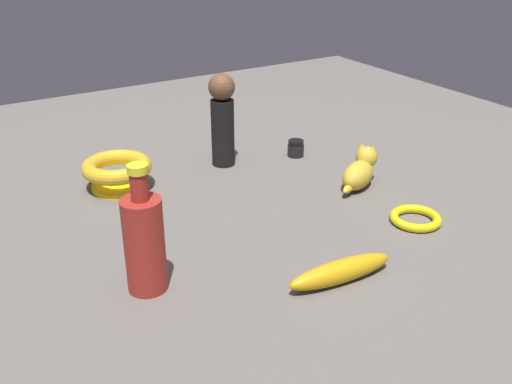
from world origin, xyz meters
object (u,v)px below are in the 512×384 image
at_px(person_figure_adult, 222,118).
at_px(nail_polish_jar, 296,148).
at_px(bottle_tall, 144,241).
at_px(bangle, 416,218).
at_px(bowl, 117,170).
at_px(cat_figurine, 360,170).
at_px(banana, 341,271).

height_order(person_figure_adult, nail_polish_jar, person_figure_adult).
distance_m(bottle_tall, bangle, 0.52).
height_order(nail_polish_jar, bowl, bowl).
bearing_deg(bangle, cat_figurine, 84.78).
distance_m(person_figure_adult, cat_figurine, 0.33).
distance_m(person_figure_adult, nail_polish_jar, 0.20).
bearing_deg(person_figure_adult, nail_polish_jar, -15.14).
bearing_deg(nail_polish_jar, bangle, -90.07).
xyz_separation_m(bottle_tall, cat_figurine, (0.53, 0.12, -0.05)).
relative_size(bottle_tall, cat_figurine, 1.62).
bearing_deg(nail_polish_jar, bowl, 173.81).
height_order(person_figure_adult, bottle_tall, person_figure_adult).
bearing_deg(banana, cat_figurine, -130.69).
distance_m(cat_figurine, bangle, 0.18).
relative_size(nail_polish_jar, bowl, 0.27).
bearing_deg(person_figure_adult, banana, -98.27).
xyz_separation_m(bottle_tall, bowl, (0.09, 0.37, -0.04)).
height_order(bottle_tall, bangle, bottle_tall).
relative_size(banana, cat_figurine, 1.45).
xyz_separation_m(bangle, bowl, (-0.42, 0.44, 0.03)).
xyz_separation_m(person_figure_adult, nail_polish_jar, (0.17, -0.05, -0.09)).
distance_m(banana, nail_polish_jar, 0.53).
bearing_deg(bangle, bowl, 133.98).
height_order(cat_figurine, nail_polish_jar, cat_figurine).
bearing_deg(bowl, bangle, -46.02).
bearing_deg(banana, bangle, -157.46).
bearing_deg(bottle_tall, person_figure_adult, 47.86).
bearing_deg(nail_polish_jar, cat_figurine, -85.64).
height_order(person_figure_adult, cat_figurine, person_figure_adult).
bearing_deg(bottle_tall, cat_figurine, 12.71).
relative_size(banana, nail_polish_jar, 4.71).
bearing_deg(bowl, nail_polish_jar, -6.19).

